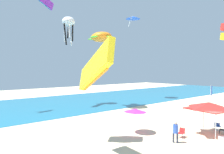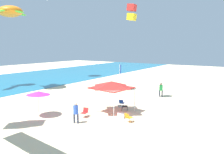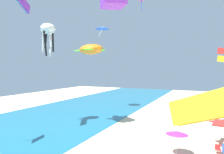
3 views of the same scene
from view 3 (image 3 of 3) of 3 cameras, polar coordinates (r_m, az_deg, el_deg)
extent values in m
cube|color=teal|center=(34.64, -19.46, -11.74)|extent=(120.00, 22.01, 0.02)
cylinder|color=#B7B7BC|center=(24.63, 25.95, -14.75)|extent=(0.07, 0.07, 2.38)
cylinder|color=#B7B7BC|center=(27.58, 26.78, -12.93)|extent=(0.07, 0.07, 2.38)
cylinder|color=silver|center=(21.69, 17.45, -17.09)|extent=(0.12, 0.08, 2.29)
cone|color=#E02D9E|center=(21.42, 17.54, -14.53)|extent=(2.13, 2.12, 0.41)
cylinder|color=black|center=(28.61, 28.53, -14.47)|extent=(0.02, 0.02, 0.40)
cylinder|color=black|center=(23.47, 26.85, -18.17)|extent=(0.02, 0.02, 0.40)
cylinder|color=black|center=(23.57, 28.16, -18.10)|extent=(0.02, 0.02, 0.40)
cylinder|color=black|center=(23.95, 26.61, -17.74)|extent=(0.02, 0.02, 0.40)
cylinder|color=black|center=(24.05, 27.89, -17.68)|extent=(0.02, 0.02, 0.40)
cube|color=red|center=(23.69, 27.39, -17.47)|extent=(0.59, 0.59, 0.03)
cube|color=red|center=(23.89, 27.26, -16.76)|extent=(0.20, 0.51, 0.41)
cylinder|color=silver|center=(30.78, 24.91, -9.56)|extent=(0.06, 0.06, 4.23)
cube|color=blue|center=(30.70, 24.96, -6.81)|extent=(0.30, 0.02, 1.10)
cube|color=purple|center=(31.15, -23.97, 18.97)|extent=(4.37, 1.84, 2.70)
cube|color=teal|center=(30.99, -23.95, 17.95)|extent=(3.31, 1.29, 1.52)
cube|color=red|center=(30.33, 28.04, 6.41)|extent=(0.88, 0.95, 0.84)
cube|color=yellow|center=(30.27, 28.01, 4.49)|extent=(0.88, 0.95, 0.84)
ellipsoid|color=white|center=(32.86, -17.37, 12.67)|extent=(2.21, 2.21, 1.61)
cylinder|color=white|center=(31.97, -16.77, 10.02)|extent=(0.34, 0.48, 2.36)
cylinder|color=black|center=(32.52, -16.06, 9.32)|extent=(0.45, 0.49, 3.01)
cylinder|color=white|center=(33.12, -16.63, 8.62)|extent=(0.62, 0.31, 3.65)
cylinder|color=black|center=(33.24, -17.89, 9.71)|extent=(0.34, 0.48, 2.36)
cylinder|color=white|center=(32.62, -18.60, 9.27)|extent=(0.45, 0.49, 3.01)
cylinder|color=black|center=(31.94, -18.05, 8.84)|extent=(0.62, 0.31, 3.65)
ellipsoid|color=orange|center=(30.89, -5.79, 7.63)|extent=(5.15, 5.40, 1.69)
sphere|color=orange|center=(33.04, -7.59, 7.47)|extent=(1.06, 1.06, 1.06)
ellipsoid|color=#66D82D|center=(31.32, -9.29, 7.21)|extent=(0.86, 1.72, 0.24)
ellipsoid|color=#66D82D|center=(32.61, -4.26, 7.03)|extent=(1.77, 1.11, 0.24)
ellipsoid|color=#66D82D|center=(29.10, -6.67, 7.61)|extent=(0.86, 1.72, 0.24)
ellipsoid|color=#66D82D|center=(30.17, -2.57, 7.43)|extent=(1.77, 1.11, 0.24)
cube|color=yellow|center=(13.70, 26.15, -6.91)|extent=(2.19, 5.41, 3.37)
cube|color=orange|center=(13.83, 26.10, -9.83)|extent=(1.33, 4.16, 1.89)
cylinder|color=blue|center=(39.00, 8.20, 19.40)|extent=(0.11, 0.11, 2.19)
cone|color=blue|center=(43.70, -2.75, 13.48)|extent=(3.61, 3.62, 0.56)
cylinder|color=white|center=(42.38, -3.09, 12.50)|extent=(0.37, 0.95, 2.03)
camera|label=1|loc=(12.88, 88.78, -10.17)|focal=34.45mm
camera|label=2|loc=(15.77, 83.98, -7.02)|focal=34.72mm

